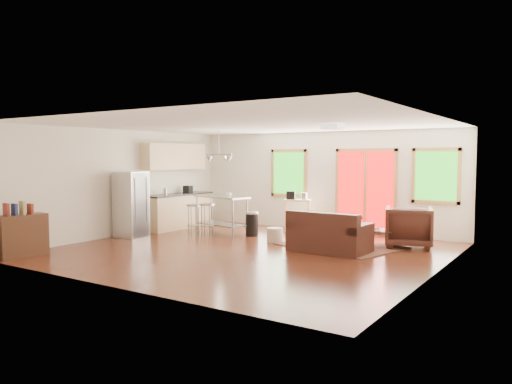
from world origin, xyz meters
The scene contains 28 objects.
floor centered at (0.00, 0.00, -0.01)m, with size 7.50×7.00×0.02m, color #3D1A0F.
ceiling centered at (0.00, 0.00, 2.61)m, with size 7.50×7.00×0.02m, color white.
back_wall centered at (0.00, 3.51, 1.30)m, with size 7.50×0.02×2.60m, color silver.
left_wall centered at (-3.76, 0.00, 1.30)m, with size 0.02×7.00×2.60m, color silver.
right_wall centered at (3.76, 0.00, 1.30)m, with size 0.02×7.00×2.60m, color silver.
front_wall centered at (0.00, -3.51, 1.30)m, with size 7.50×0.02×2.60m, color silver.
window_left centered at (-1.00, 3.46, 1.50)m, with size 1.10×0.05×1.30m.
french_doors centered at (1.20, 3.46, 1.10)m, with size 1.60×0.05×2.10m.
window_right centered at (2.90, 3.46, 1.50)m, with size 1.10×0.05×1.30m.
rug centered at (1.41, 1.51, 0.01)m, with size 2.35×1.80×0.02m, color #4D5A35.
loveseat centered at (1.45, 0.78, 0.33)m, with size 1.60×0.94×0.84m.
coffee_table centered at (1.94, 1.85, 0.32)m, with size 1.03×0.74×0.37m.
armchair centered at (2.67, 2.18, 0.49)m, with size 0.95×0.89×0.98m, color black.
ottoman centered at (0.99, 2.22, 0.22)m, with size 0.65×0.65×0.43m, color black.
pouf centered at (-0.11, 1.25, 0.16)m, with size 0.36×0.36×0.32m, color beige.
vase centered at (1.77, 1.71, 0.51)m, with size 0.22×0.23×0.29m.
book centered at (1.95, 1.74, 0.56)m, with size 0.23×0.03×0.32m, color maroon.
cabinets centered at (-3.49, 1.70, 0.93)m, with size 0.64×2.24×2.30m.
refrigerator centered at (-3.34, -0.09, 0.79)m, with size 0.68×0.65×1.58m.
island centered at (-1.81, 1.48, 0.66)m, with size 1.62×0.93×0.96m.
cup centered at (-1.58, 1.48, 1.02)m, with size 0.13×0.10×0.13m, color white.
bar_stool_a centered at (-2.33, 1.02, 0.57)m, with size 0.46×0.46×0.76m.
bar_stool_b centered at (-1.98, 1.12, 0.59)m, with size 0.47×0.47×0.79m.
trash_can centered at (-1.01, 1.65, 0.30)m, with size 0.41×0.41×0.59m.
kitchen_cart centered at (-0.48, 2.97, 0.72)m, with size 0.80×0.67×1.05m.
bookshelf centered at (-3.35, -2.90, 0.43)m, with size 0.45×0.95×1.09m.
ceiling_flush centered at (1.60, 0.60, 2.53)m, with size 0.35×0.35×0.12m, color white.
pendant_light centered at (-1.90, 1.50, 1.90)m, with size 0.80×0.18×0.79m.
Camera 1 is at (5.73, -8.44, 1.93)m, focal length 35.00 mm.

